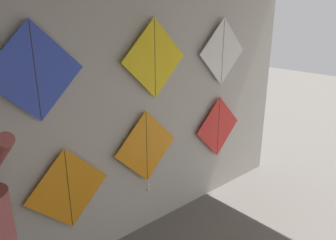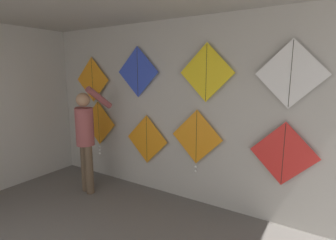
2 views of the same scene
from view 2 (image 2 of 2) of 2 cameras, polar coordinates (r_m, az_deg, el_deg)
The scene contains 10 objects.
back_panel at distance 4.20m, azimuth 0.62°, elevation 1.97°, with size 5.85×0.06×2.80m, color #BCB7AD.
shopkeeper at distance 4.53m, azimuth -17.49°, elevation -2.85°, with size 0.45×0.59×1.80m.
kite_0 at distance 5.18m, azimuth -14.84°, elevation -0.90°, with size 0.83×0.04×1.04m.
kite_1 at distance 4.46m, azimuth -4.65°, elevation -4.23°, with size 0.83×0.01×0.83m.
kite_2 at distance 3.95m, azimuth 6.21°, elevation -3.92°, with size 0.83×0.04×0.97m.
kite_3 at distance 3.62m, azimuth 23.82°, elevation -6.78°, with size 0.83×0.01×0.83m.
kite_4 at distance 5.17m, azimuth -16.13°, elevation 8.41°, with size 0.83×0.01×0.83m.
kite_5 at distance 4.42m, azimuth -6.64°, elevation 10.35°, with size 0.83×0.01×0.83m.
kite_6 at distance 3.77m, azimuth 8.35°, elevation 10.16°, with size 0.83×0.01×0.83m.
kite_7 at distance 3.48m, azimuth 25.19°, elevation 9.02°, with size 0.83×0.01×0.83m.
Camera 2 is at (2.18, 0.59, 2.03)m, focal length 28.00 mm.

